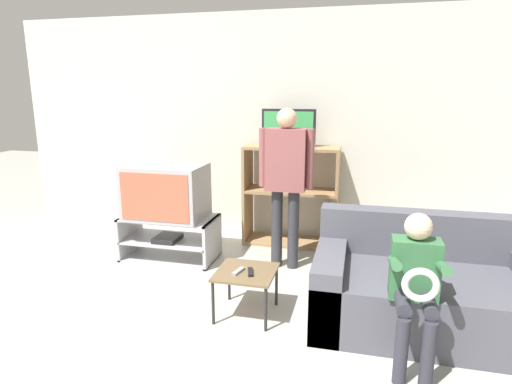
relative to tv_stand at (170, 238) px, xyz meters
The scene contains 11 objects.
wall_back 1.71m from the tv_stand, 51.00° to the left, with size 6.40×0.06×2.60m.
tv_stand is the anchor object (origin of this frame).
television_main 0.50m from the tv_stand, 121.79° to the right, with size 0.79×0.54×0.55m.
media_shelf 1.42m from the tv_stand, 32.99° to the left, with size 1.06×0.41×1.13m.
television_flat 1.73m from the tv_stand, 32.83° to the left, with size 0.59×0.20×0.41m.
snack_table 1.44m from the tv_stand, 41.18° to the right, with size 0.45×0.45×0.37m.
remote_control_black 1.50m from the tv_stand, 40.98° to the right, with size 0.04×0.14×0.02m, color black.
remote_control_white 1.44m from the tv_stand, 43.69° to the right, with size 0.04×0.14×0.02m, color gray.
couch 2.55m from the tv_stand, 17.46° to the right, with size 1.64×0.94×0.79m.
person_standing_adult 1.42m from the tv_stand, ahead, with size 0.53×0.20×1.58m.
person_seated_child 2.64m from the tv_stand, 29.82° to the right, with size 0.33×0.43×0.99m.
Camera 1 is at (1.06, -1.52, 1.73)m, focal length 30.00 mm.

